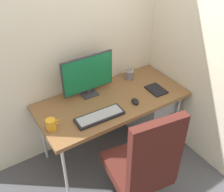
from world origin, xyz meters
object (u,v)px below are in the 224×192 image
at_px(filing_cabinet, 150,112).
at_px(mouse, 135,101).
at_px(office_chair, 143,165).
at_px(pen_holder, 129,75).
at_px(notebook, 156,90).
at_px(coffee_mug, 51,124).
at_px(monitor, 88,75).
at_px(keyboard, 100,116).

xyz_separation_m(filing_cabinet, mouse, (-0.40, -0.19, 0.45)).
xyz_separation_m(office_chair, pen_holder, (0.57, 1.00, 0.18)).
height_order(filing_cabinet, pen_holder, pen_holder).
height_order(office_chair, notebook, office_chair).
bearing_deg(coffee_mug, monitor, 28.69).
xyz_separation_m(monitor, pen_holder, (0.54, 0.03, -0.19)).
relative_size(filing_cabinet, keyboard, 1.23).
relative_size(filing_cabinet, pen_holder, 3.25).
xyz_separation_m(mouse, coffee_mug, (-0.86, 0.09, 0.03)).
bearing_deg(monitor, pen_holder, 2.73).
bearing_deg(filing_cabinet, coffee_mug, -175.63).
bearing_deg(pen_holder, office_chair, -119.52).
bearing_deg(filing_cabinet, keyboard, -166.65).
bearing_deg(office_chair, keyboard, 97.15).
relative_size(office_chair, pen_holder, 6.58).
bearing_deg(filing_cabinet, pen_holder, 127.54).
bearing_deg(office_chair, monitor, 88.49).
height_order(keyboard, pen_holder, pen_holder).
xyz_separation_m(monitor, keyboard, (-0.10, -0.39, -0.22)).
distance_m(office_chair, monitor, 1.04).
xyz_separation_m(office_chair, keyboard, (-0.07, 0.58, 0.15)).
distance_m(monitor, coffee_mug, 0.64).
relative_size(monitor, notebook, 2.54).
xyz_separation_m(mouse, notebook, (0.32, 0.05, -0.01)).
relative_size(keyboard, notebook, 2.16).
bearing_deg(office_chair, mouse, 59.74).
xyz_separation_m(pen_holder, notebook, (0.10, -0.36, -0.04)).
height_order(office_chair, pen_holder, office_chair).
distance_m(filing_cabinet, monitor, 1.00).
bearing_deg(notebook, office_chair, -134.33).
height_order(filing_cabinet, monitor, monitor).
relative_size(keyboard, mouse, 4.43).
bearing_deg(monitor, office_chair, -91.51).
bearing_deg(monitor, filing_cabinet, -15.55).
bearing_deg(notebook, pen_holder, 107.52).
bearing_deg(coffee_mug, mouse, -6.07).
height_order(office_chair, monitor, office_chair).
xyz_separation_m(office_chair, notebook, (0.67, 0.65, 0.14)).
xyz_separation_m(office_chair, monitor, (0.03, 0.98, 0.37)).
distance_m(keyboard, coffee_mug, 0.45).
xyz_separation_m(filing_cabinet, notebook, (-0.07, -0.13, 0.44)).
relative_size(pen_holder, notebook, 0.81).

